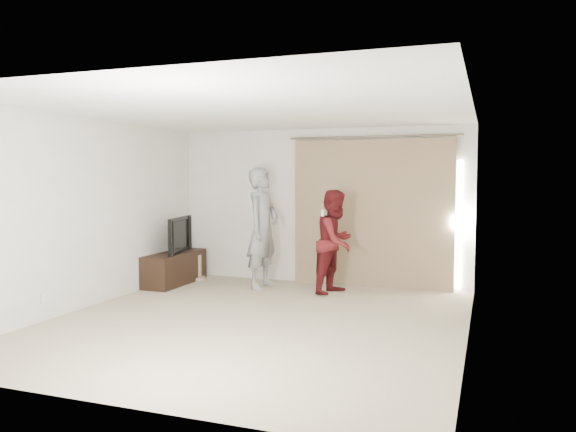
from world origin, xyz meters
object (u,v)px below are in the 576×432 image
object	(u,v)px
tv_console	(175,268)
tv	(174,235)
person_woman	(336,242)
person_man	(263,228)

from	to	relation	value
tv_console	tv	world-z (taller)	tv
tv_console	person_woman	world-z (taller)	person_woman
tv_console	person_man	distance (m)	1.69
tv_console	person_woman	xyz separation A→B (m)	(2.74, 0.18, 0.54)
tv	person_woman	xyz separation A→B (m)	(2.74, 0.18, -0.03)
person_man	tv	bearing A→B (deg)	-173.25
tv	person_man	distance (m)	1.54
tv	person_man	bearing A→B (deg)	-95.16
tv	person_man	world-z (taller)	person_man
tv_console	person_man	world-z (taller)	person_man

